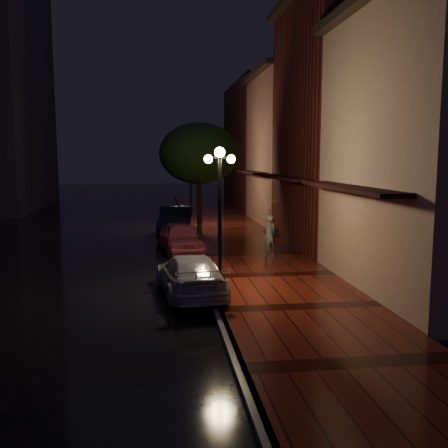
{
  "coord_description": "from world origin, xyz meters",
  "views": [
    {
      "loc": [
        -1.49,
        -20.19,
        4.15
      ],
      "look_at": [
        1.15,
        0.19,
        1.4
      ],
      "focal_mm": 40.0,
      "sensor_mm": 36.0,
      "label": 1
    }
  ],
  "objects_px": {
    "streetlamp_near": "(220,208)",
    "silver_car": "(190,275)",
    "woman_with_umbrella": "(269,218)",
    "street_tree": "(199,156)",
    "navy_car": "(177,221)",
    "parking_meter": "(200,236)",
    "pink_car": "(181,237)",
    "streetlamp_far": "(191,184)"
  },
  "relations": [
    {
      "from": "navy_car",
      "to": "woman_with_umbrella",
      "type": "distance_m",
      "value": 7.7
    },
    {
      "from": "streetlamp_far",
      "to": "woman_with_umbrella",
      "type": "height_order",
      "value": "streetlamp_far"
    },
    {
      "from": "streetlamp_far",
      "to": "pink_car",
      "type": "xyz_separation_m",
      "value": [
        -0.95,
        -7.51,
        -1.94
      ]
    },
    {
      "from": "streetlamp_near",
      "to": "woman_with_umbrella",
      "type": "distance_m",
      "value": 5.1
    },
    {
      "from": "parking_meter",
      "to": "streetlamp_far",
      "type": "bearing_deg",
      "value": 90.75
    },
    {
      "from": "pink_car",
      "to": "woman_with_umbrella",
      "type": "distance_m",
      "value": 4.23
    },
    {
      "from": "streetlamp_near",
      "to": "streetlamp_far",
      "type": "relative_size",
      "value": 1.0
    },
    {
      "from": "streetlamp_near",
      "to": "silver_car",
      "type": "bearing_deg",
      "value": -156.67
    },
    {
      "from": "pink_car",
      "to": "woman_with_umbrella",
      "type": "xyz_separation_m",
      "value": [
        3.49,
        -2.15,
        1.06
      ]
    },
    {
      "from": "street_tree",
      "to": "silver_car",
      "type": "height_order",
      "value": "street_tree"
    },
    {
      "from": "woman_with_umbrella",
      "to": "parking_meter",
      "type": "relative_size",
      "value": 1.91
    },
    {
      "from": "silver_car",
      "to": "woman_with_umbrella",
      "type": "distance_m",
      "value": 5.99
    },
    {
      "from": "streetlamp_far",
      "to": "navy_car",
      "type": "distance_m",
      "value": 3.51
    },
    {
      "from": "navy_car",
      "to": "silver_car",
      "type": "height_order",
      "value": "navy_car"
    },
    {
      "from": "street_tree",
      "to": "parking_meter",
      "type": "distance_m",
      "value": 6.67
    },
    {
      "from": "streetlamp_near",
      "to": "silver_car",
      "type": "xyz_separation_m",
      "value": [
        -0.95,
        -0.41,
        -1.98
      ]
    },
    {
      "from": "streetlamp_near",
      "to": "silver_car",
      "type": "height_order",
      "value": "streetlamp_near"
    },
    {
      "from": "streetlamp_far",
      "to": "woman_with_umbrella",
      "type": "distance_m",
      "value": 10.03
    },
    {
      "from": "street_tree",
      "to": "pink_car",
      "type": "relative_size",
      "value": 1.49
    },
    {
      "from": "parking_meter",
      "to": "woman_with_umbrella",
      "type": "bearing_deg",
      "value": -16.08
    },
    {
      "from": "streetlamp_near",
      "to": "woman_with_umbrella",
      "type": "height_order",
      "value": "streetlamp_near"
    },
    {
      "from": "navy_car",
      "to": "parking_meter",
      "type": "height_order",
      "value": "navy_car"
    },
    {
      "from": "streetlamp_near",
      "to": "pink_car",
      "type": "bearing_deg",
      "value": 98.33
    },
    {
      "from": "streetlamp_far",
      "to": "woman_with_umbrella",
      "type": "xyz_separation_m",
      "value": [
        2.54,
        -9.66,
        -0.88
      ]
    },
    {
      "from": "street_tree",
      "to": "navy_car",
      "type": "relative_size",
      "value": 1.2
    },
    {
      "from": "woman_with_umbrella",
      "to": "parking_meter",
      "type": "bearing_deg",
      "value": -32.34
    },
    {
      "from": "streetlamp_far",
      "to": "street_tree",
      "type": "distance_m",
      "value": 3.44
    },
    {
      "from": "navy_car",
      "to": "streetlamp_near",
      "type": "bearing_deg",
      "value": -78.68
    },
    {
      "from": "navy_car",
      "to": "streetlamp_far",
      "type": "bearing_deg",
      "value": 78.07
    },
    {
      "from": "street_tree",
      "to": "woman_with_umbrella",
      "type": "height_order",
      "value": "street_tree"
    },
    {
      "from": "silver_car",
      "to": "parking_meter",
      "type": "bearing_deg",
      "value": -104.09
    },
    {
      "from": "streetlamp_far",
      "to": "pink_car",
      "type": "relative_size",
      "value": 1.11
    },
    {
      "from": "streetlamp_far",
      "to": "navy_car",
      "type": "height_order",
      "value": "streetlamp_far"
    },
    {
      "from": "silver_car",
      "to": "pink_car",
      "type": "bearing_deg",
      "value": -96.52
    },
    {
      "from": "streetlamp_far",
      "to": "silver_car",
      "type": "distance_m",
      "value": 14.58
    },
    {
      "from": "navy_car",
      "to": "woman_with_umbrella",
      "type": "xyz_separation_m",
      "value": [
        3.49,
        -6.8,
        0.93
      ]
    },
    {
      "from": "streetlamp_near",
      "to": "parking_meter",
      "type": "bearing_deg",
      "value": 92.19
    },
    {
      "from": "streetlamp_far",
      "to": "navy_car",
      "type": "bearing_deg",
      "value": -108.38
    },
    {
      "from": "woman_with_umbrella",
      "to": "parking_meter",
      "type": "xyz_separation_m",
      "value": [
        -2.74,
        0.9,
        -0.82
      ]
    },
    {
      "from": "woman_with_umbrella",
      "to": "street_tree",
      "type": "bearing_deg",
      "value": -85.31
    },
    {
      "from": "navy_car",
      "to": "parking_meter",
      "type": "bearing_deg",
      "value": -76.31
    },
    {
      "from": "navy_car",
      "to": "woman_with_umbrella",
      "type": "height_order",
      "value": "woman_with_umbrella"
    }
  ]
}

